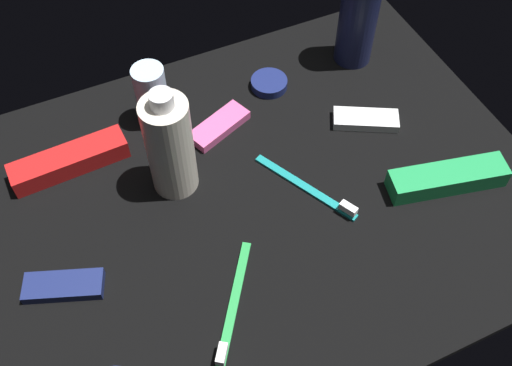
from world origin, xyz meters
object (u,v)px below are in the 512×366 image
(toothpaste_box_green, at_px, (447,178))
(lotion_bottle, at_px, (359,14))
(snack_bar_white, at_px, (366,120))
(cream_tin_left, at_px, (269,83))
(deodorant_stick, at_px, (152,95))
(toothpaste_box_red, at_px, (69,161))
(toothbrush_green, at_px, (232,309))
(toothbrush_teal, at_px, (311,189))
(bodywash_bottle, at_px, (170,146))
(snack_bar_pink, at_px, (219,126))
(snack_bar_navy, at_px, (64,286))

(toothpaste_box_green, bearing_deg, lotion_bottle, -79.81)
(snack_bar_white, distance_m, cream_tin_left, 0.18)
(deodorant_stick, distance_m, toothpaste_box_red, 0.16)
(toothbrush_green, bearing_deg, toothbrush_teal, -145.33)
(snack_bar_white, bearing_deg, bodywash_bottle, 25.33)
(toothbrush_green, distance_m, snack_bar_pink, 0.31)
(snack_bar_navy, height_order, snack_bar_pink, same)
(toothbrush_green, height_order, toothpaste_box_green, toothpaste_box_green)
(toothbrush_teal, xyz_separation_m, toothbrush_green, (0.18, 0.13, 0.00))
(snack_bar_navy, bearing_deg, toothbrush_teal, -158.94)
(snack_bar_navy, bearing_deg, toothpaste_box_green, -166.43)
(bodywash_bottle, xyz_separation_m, snack_bar_pink, (-0.10, -0.07, -0.08))
(lotion_bottle, distance_m, snack_bar_pink, 0.30)
(bodywash_bottle, bearing_deg, lotion_bottle, -161.16)
(bodywash_bottle, bearing_deg, deodorant_stick, -96.19)
(lotion_bottle, bearing_deg, toothpaste_box_red, 3.96)
(cream_tin_left, bearing_deg, toothbrush_teal, 80.63)
(deodorant_stick, xyz_separation_m, toothbrush_green, (0.02, 0.36, -0.05))
(cream_tin_left, bearing_deg, deodorant_stick, -3.07)
(deodorant_stick, relative_size, toothbrush_green, 0.69)
(toothbrush_green, xyz_separation_m, snack_bar_pink, (-0.10, -0.30, 0.00))
(snack_bar_white, bearing_deg, toothbrush_teal, 58.79)
(bodywash_bottle, relative_size, toothbrush_teal, 1.12)
(lotion_bottle, relative_size, snack_bar_navy, 2.03)
(toothbrush_teal, xyz_separation_m, toothpaste_box_green, (-0.19, 0.07, 0.01))
(snack_bar_pink, height_order, cream_tin_left, same)
(toothbrush_green, bearing_deg, cream_tin_left, -121.98)
(deodorant_stick, bearing_deg, toothbrush_teal, 124.46)
(toothbrush_teal, distance_m, cream_tin_left, 0.23)
(bodywash_bottle, distance_m, snack_bar_white, 0.33)
(snack_bar_navy, bearing_deg, cream_tin_left, -130.31)
(toothbrush_green, distance_m, snack_bar_white, 0.39)
(toothpaste_box_green, height_order, snack_bar_pink, toothpaste_box_green)
(lotion_bottle, height_order, snack_bar_pink, lotion_bottle)
(deodorant_stick, relative_size, cream_tin_left, 1.72)
(toothpaste_box_green, height_order, snack_bar_navy, toothpaste_box_green)
(lotion_bottle, height_order, snack_bar_navy, lotion_bottle)
(toothpaste_box_green, bearing_deg, cream_tin_left, -50.23)
(toothbrush_teal, height_order, toothpaste_box_red, toothpaste_box_red)
(lotion_bottle, distance_m, toothbrush_green, 0.53)
(toothbrush_green, height_order, cream_tin_left, toothbrush_green)
(toothpaste_box_red, distance_m, snack_bar_navy, 0.21)
(deodorant_stick, xyz_separation_m, toothbrush_teal, (-0.16, 0.23, -0.05))
(toothbrush_teal, height_order, cream_tin_left, toothbrush_teal)
(snack_bar_pink, bearing_deg, lotion_bottle, 169.97)
(toothbrush_teal, xyz_separation_m, toothpaste_box_red, (0.31, -0.19, 0.01))
(toothbrush_green, bearing_deg, bodywash_bottle, -91.39)
(toothbrush_green, bearing_deg, toothpaste_box_green, -171.75)
(snack_bar_navy, bearing_deg, snack_bar_white, -149.71)
(deodorant_stick, height_order, snack_bar_white, deodorant_stick)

